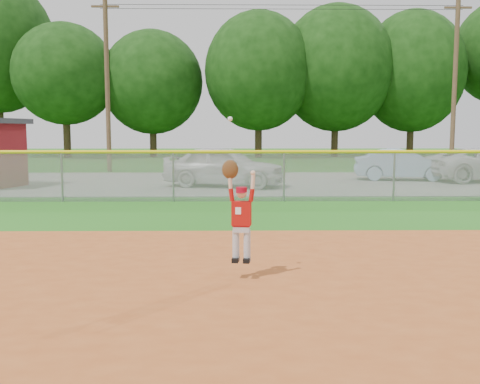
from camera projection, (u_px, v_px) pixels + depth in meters
ground at (365, 313)px, 6.25m from camera, size 120.00×120.00×0.00m
parking_strip at (270, 182)px, 22.14m from camera, size 44.00×10.00×0.03m
car_white_a at (224, 166)px, 20.16m from camera, size 4.87×2.92×1.55m
car_blue at (403, 165)px, 22.83m from camera, size 4.22×2.08×1.33m
outfield_fence at (284, 172)px, 16.08m from camera, size 40.06×0.10×1.55m
power_lines at (282, 81)px, 27.59m from camera, size 19.40×0.24×9.00m
tree_line at (264, 64)px, 43.06m from camera, size 62.37×13.00×14.43m
ballplayer at (240, 212)px, 7.47m from camera, size 0.48×0.23×2.03m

